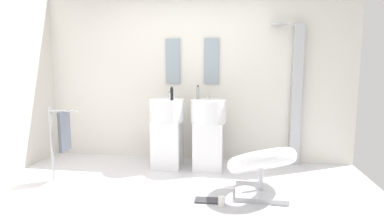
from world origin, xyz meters
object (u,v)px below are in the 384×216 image
shower_column (296,92)px  pedestal_sink_left (167,130)px  magazine_charcoal (206,200)px  coffee_mug (222,201)px  soap_bottle_grey (198,93)px  towel_rack (62,133)px  pedestal_sink_right (208,131)px  soap_bottle_clear (171,96)px  soap_bottle_black (172,94)px  lounge_chair (261,165)px

shower_column → pedestal_sink_left: bearing=-168.1°
magazine_charcoal → coffee_mug: size_ratio=2.53×
coffee_mug → soap_bottle_grey: soap_bottle_grey is taller
shower_column → towel_rack: (-2.98, -1.13, -0.45)m
pedestal_sink_right → soap_bottle_grey: 0.56m
pedestal_sink_right → magazine_charcoal: 1.20m
pedestal_sink_right → magazine_charcoal: bearing=-85.7°
pedestal_sink_left → pedestal_sink_right: size_ratio=1.00×
soap_bottle_clear → magazine_charcoal: bearing=-58.3°
pedestal_sink_left → coffee_mug: (0.84, -1.16, -0.48)m
pedestal_sink_left → soap_bottle_black: (0.10, -0.14, 0.53)m
shower_column → coffee_mug: size_ratio=21.39×
coffee_mug → soap_bottle_black: (-0.74, 1.02, 1.02)m
pedestal_sink_left → soap_bottle_clear: 0.53m
magazine_charcoal → soap_bottle_black: (-0.57, 0.94, 1.06)m
shower_column → pedestal_sink_right: bearing=-162.7°
towel_rack → soap_bottle_black: (1.26, 0.61, 0.45)m
towel_rack → soap_bottle_grey: size_ratio=4.85×
pedestal_sink_right → shower_column: bearing=17.3°
soap_bottle_clear → soap_bottle_black: bearing=-27.2°
pedestal_sink_left → magazine_charcoal: pedestal_sink_left is taller
pedestal_sink_left → towel_rack: bearing=-147.1°
shower_column → soap_bottle_clear: size_ratio=16.31×
soap_bottle_grey → pedestal_sink_right: bearing=-23.0°
pedestal_sink_left → lounge_chair: bearing=-32.8°
pedestal_sink_left → magazine_charcoal: size_ratio=4.48×
soap_bottle_black → soap_bottle_grey: (0.33, 0.21, 0.00)m
pedestal_sink_left → soap_bottle_grey: bearing=8.8°
soap_bottle_clear → towel_rack: bearing=-153.7°
soap_bottle_black → coffee_mug: bearing=-54.2°
pedestal_sink_right → coffee_mug: (0.25, -1.16, -0.48)m
pedestal_sink_right → soap_bottle_clear: (-0.50, -0.13, 0.50)m
pedestal_sink_left → coffee_mug: size_ratio=11.35×
magazine_charcoal → soap_bottle_clear: (-0.58, 0.95, 1.03)m
coffee_mug → soap_bottle_black: soap_bottle_black is taller
shower_column → lounge_chair: 1.51m
pedestal_sink_left → shower_column: bearing=11.9°
shower_column → soap_bottle_grey: size_ratio=10.48×
lounge_chair → coffee_mug: 0.62m
towel_rack → coffee_mug: towel_rack is taller
soap_bottle_black → shower_column: bearing=16.9°
soap_bottle_grey → lounge_chair: bearing=-46.8°
pedestal_sink_right → coffee_mug: size_ratio=11.35×
pedestal_sink_left → soap_bottle_grey: 0.69m
pedestal_sink_left → soap_bottle_clear: size_ratio=8.66×
lounge_chair → towel_rack: (-2.42, 0.07, 0.28)m
towel_rack → magazine_charcoal: bearing=-10.3°
shower_column → soap_bottle_clear: shower_column is taller
coffee_mug → magazine_charcoal: bearing=153.4°
towel_rack → soap_bottle_black: size_ratio=5.11×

